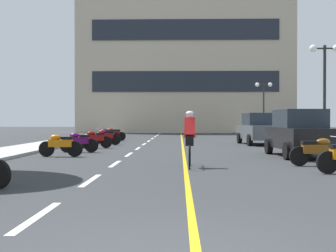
{
  "coord_description": "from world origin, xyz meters",
  "views": [
    {
      "loc": [
        0.07,
        -4.55,
        1.41
      ],
      "look_at": [
        -0.45,
        16.19,
        1.14
      ],
      "focal_mm": 48.59,
      "sensor_mm": 36.0,
      "label": 1
    }
  ],
  "objects_px": {
    "parked_car_mid": "(259,129)",
    "motorcycle_9": "(113,134)",
    "motorcycle_6": "(95,139)",
    "motorcycle_7": "(106,137)",
    "motorcycle_3": "(317,151)",
    "motorcycle_8": "(107,135)",
    "cyclist_rider": "(190,138)",
    "parked_car_near": "(299,133)",
    "street_lamp_far": "(264,96)",
    "motorcycle_5": "(79,142)",
    "motorcycle_4": "(60,144)",
    "street_lamp_mid": "(325,72)"
  },
  "relations": [
    {
      "from": "motorcycle_8",
      "to": "cyclist_rider",
      "type": "relative_size",
      "value": 0.93
    },
    {
      "from": "street_lamp_far",
      "to": "motorcycle_8",
      "type": "distance_m",
      "value": 15.95
    },
    {
      "from": "street_lamp_far",
      "to": "motorcycle_9",
      "type": "xyz_separation_m",
      "value": [
        -11.82,
        -8.34,
        -3.02
      ]
    },
    {
      "from": "parked_car_near",
      "to": "cyclist_rider",
      "type": "height_order",
      "value": "parked_car_near"
    },
    {
      "from": "motorcycle_4",
      "to": "cyclist_rider",
      "type": "bearing_deg",
      "value": -37.33
    },
    {
      "from": "motorcycle_3",
      "to": "motorcycle_9",
      "type": "height_order",
      "value": "same"
    },
    {
      "from": "parked_car_mid",
      "to": "motorcycle_7",
      "type": "bearing_deg",
      "value": -175.7
    },
    {
      "from": "street_lamp_mid",
      "to": "street_lamp_far",
      "type": "xyz_separation_m",
      "value": [
        0.32,
        17.46,
        -0.23
      ]
    },
    {
      "from": "motorcycle_6",
      "to": "motorcycle_9",
      "type": "distance_m",
      "value": 8.32
    },
    {
      "from": "motorcycle_8",
      "to": "motorcycle_9",
      "type": "relative_size",
      "value": 0.97
    },
    {
      "from": "parked_car_near",
      "to": "motorcycle_6",
      "type": "relative_size",
      "value": 2.52
    },
    {
      "from": "motorcycle_3",
      "to": "motorcycle_7",
      "type": "xyz_separation_m",
      "value": [
        -8.43,
        11.58,
        0.0
      ]
    },
    {
      "from": "motorcycle_5",
      "to": "motorcycle_4",
      "type": "bearing_deg",
      "value": -94.56
    },
    {
      "from": "parked_car_mid",
      "to": "motorcycle_6",
      "type": "height_order",
      "value": "parked_car_mid"
    },
    {
      "from": "parked_car_near",
      "to": "motorcycle_8",
      "type": "xyz_separation_m",
      "value": [
        -9.3,
        11.63,
        -0.44
      ]
    },
    {
      "from": "street_lamp_far",
      "to": "parked_car_mid",
      "type": "bearing_deg",
      "value": -101.59
    },
    {
      "from": "parked_car_near",
      "to": "motorcycle_7",
      "type": "xyz_separation_m",
      "value": [
        -8.82,
        8.04,
        -0.44
      ]
    },
    {
      "from": "parked_car_mid",
      "to": "motorcycle_6",
      "type": "xyz_separation_m",
      "value": [
        -8.85,
        -3.59,
        -0.44
      ]
    },
    {
      "from": "motorcycle_7",
      "to": "motorcycle_8",
      "type": "bearing_deg",
      "value": 97.61
    },
    {
      "from": "street_lamp_mid",
      "to": "motorcycle_6",
      "type": "bearing_deg",
      "value": 175.88
    },
    {
      "from": "cyclist_rider",
      "to": "parked_car_mid",
      "type": "bearing_deg",
      "value": 71.37
    },
    {
      "from": "motorcycle_3",
      "to": "motorcycle_7",
      "type": "relative_size",
      "value": 1.0
    },
    {
      "from": "motorcycle_6",
      "to": "motorcycle_7",
      "type": "height_order",
      "value": "same"
    },
    {
      "from": "parked_car_mid",
      "to": "motorcycle_7",
      "type": "distance_m",
      "value": 8.82
    },
    {
      "from": "motorcycle_5",
      "to": "motorcycle_8",
      "type": "height_order",
      "value": "same"
    },
    {
      "from": "motorcycle_4",
      "to": "cyclist_rider",
      "type": "height_order",
      "value": "cyclist_rider"
    },
    {
      "from": "parked_car_near",
      "to": "motorcycle_6",
      "type": "height_order",
      "value": "parked_car_near"
    },
    {
      "from": "parked_car_mid",
      "to": "motorcycle_5",
      "type": "height_order",
      "value": "parked_car_mid"
    },
    {
      "from": "motorcycle_4",
      "to": "motorcycle_8",
      "type": "distance_m",
      "value": 11.9
    },
    {
      "from": "motorcycle_4",
      "to": "motorcycle_6",
      "type": "height_order",
      "value": "same"
    },
    {
      "from": "parked_car_mid",
      "to": "motorcycle_4",
      "type": "relative_size",
      "value": 2.53
    },
    {
      "from": "motorcycle_5",
      "to": "street_lamp_far",
      "type": "bearing_deg",
      "value": 59.34
    },
    {
      "from": "motorcycle_6",
      "to": "motorcycle_7",
      "type": "bearing_deg",
      "value": 88.7
    },
    {
      "from": "motorcycle_7",
      "to": "parked_car_mid",
      "type": "bearing_deg",
      "value": 4.3
    },
    {
      "from": "parked_car_near",
      "to": "parked_car_mid",
      "type": "distance_m",
      "value": 8.7
    },
    {
      "from": "motorcycle_7",
      "to": "motorcycle_9",
      "type": "relative_size",
      "value": 1.0
    },
    {
      "from": "motorcycle_5",
      "to": "cyclist_rider",
      "type": "height_order",
      "value": "cyclist_rider"
    },
    {
      "from": "parked_car_mid",
      "to": "motorcycle_9",
      "type": "relative_size",
      "value": 2.53
    },
    {
      "from": "parked_car_near",
      "to": "parked_car_mid",
      "type": "relative_size",
      "value": 0.99
    },
    {
      "from": "motorcycle_6",
      "to": "motorcycle_3",
      "type": "bearing_deg",
      "value": -45.52
    },
    {
      "from": "parked_car_mid",
      "to": "motorcycle_8",
      "type": "xyz_separation_m",
      "value": [
        -9.26,
        2.93,
        -0.44
      ]
    },
    {
      "from": "parked_car_near",
      "to": "motorcycle_5",
      "type": "relative_size",
      "value": 2.51
    },
    {
      "from": "street_lamp_mid",
      "to": "motorcycle_6",
      "type": "relative_size",
      "value": 2.89
    },
    {
      "from": "street_lamp_far",
      "to": "parked_car_near",
      "type": "xyz_separation_m",
      "value": [
        -2.64,
        -21.76,
        -2.58
      ]
    },
    {
      "from": "motorcycle_3",
      "to": "motorcycle_6",
      "type": "height_order",
      "value": "same"
    },
    {
      "from": "motorcycle_8",
      "to": "motorcycle_9",
      "type": "distance_m",
      "value": 1.8
    },
    {
      "from": "street_lamp_mid",
      "to": "motorcycle_9",
      "type": "xyz_separation_m",
      "value": [
        -11.5,
        9.12,
        -3.25
      ]
    },
    {
      "from": "street_lamp_far",
      "to": "motorcycle_3",
      "type": "distance_m",
      "value": 25.67
    },
    {
      "from": "street_lamp_far",
      "to": "motorcycle_6",
      "type": "height_order",
      "value": "street_lamp_far"
    },
    {
      "from": "parked_car_mid",
      "to": "street_lamp_far",
      "type": "bearing_deg",
      "value": 78.41
    }
  ]
}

